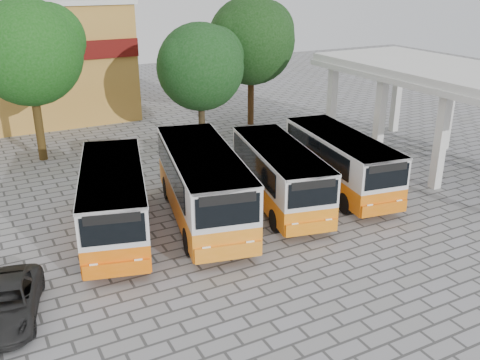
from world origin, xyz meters
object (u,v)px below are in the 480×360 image
bus_centre_right (280,172)px  bus_far_right (340,159)px  bus_centre_left (203,181)px  bus_far_left (114,198)px  parked_car (7,302)px

bus_centre_right → bus_far_right: bus_far_right is taller
bus_centre_left → bus_centre_right: bus_centre_left is taller
bus_centre_right → bus_far_right: size_ratio=1.00×
bus_centre_left → bus_centre_right: (3.73, -0.12, -0.20)m
bus_far_left → bus_centre_left: 3.74m
parked_car → bus_centre_right: bearing=30.2°
bus_centre_right → parked_car: bearing=-151.8°
bus_centre_left → bus_far_right: bearing=12.3°
bus_centre_left → bus_far_right: (7.27, 0.02, -0.18)m
bus_far_right → parked_car: bearing=-158.5°
bus_centre_left → parked_car: bearing=-144.4°
bus_far_left → bus_centre_right: 7.47m
bus_far_left → bus_centre_left: bearing=8.7°
bus_far_left → bus_centre_right: bus_far_left is taller
bus_centre_right → parked_car: size_ratio=1.98×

